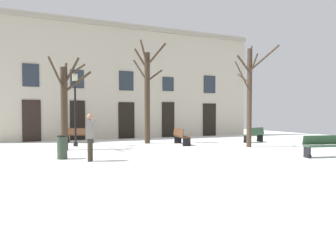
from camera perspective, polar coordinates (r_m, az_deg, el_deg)
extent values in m
plane|color=white|center=(13.84, 2.85, -4.79)|extent=(31.19, 31.19, 0.00)
cube|color=#BCB29E|center=(21.92, -7.47, 8.06)|extent=(19.49, 0.40, 7.85)
cube|color=#A09786|center=(22.36, -7.33, 17.53)|extent=(19.49, 0.30, 0.24)
cube|color=black|center=(20.70, -23.60, 0.87)|extent=(1.05, 0.08, 2.53)
cube|color=#262D38|center=(20.82, -23.72, 8.47)|extent=(0.94, 0.06, 1.38)
cube|color=black|center=(20.89, -16.15, 0.99)|extent=(0.95, 0.08, 2.54)
cube|color=#262D38|center=(21.00, -16.23, 8.23)|extent=(0.85, 0.06, 1.16)
cube|color=black|center=(21.57, -7.57, 1.01)|extent=(1.12, 0.08, 2.48)
cube|color=#262D38|center=(21.68, -7.61, 8.16)|extent=(1.01, 0.06, 1.31)
cube|color=black|center=(22.65, 0.02, 1.16)|extent=(0.97, 0.08, 2.53)
cube|color=#262D38|center=(22.74, 0.02, 7.65)|extent=(0.87, 0.06, 1.00)
cube|color=black|center=(24.27, 7.55, 1.15)|extent=(1.13, 0.08, 2.48)
cube|color=#262D38|center=(24.37, 7.58, 7.51)|extent=(1.01, 0.06, 1.33)
cylinder|color=#382B1E|center=(15.30, -18.38, 2.99)|extent=(0.31, 0.31, 3.85)
cylinder|color=#382B1E|center=(15.79, -18.20, 5.88)|extent=(0.35, 1.01, 1.02)
cylinder|color=#382B1E|center=(15.19, -16.70, 9.47)|extent=(0.95, 0.66, 0.70)
cylinder|color=#382B1E|center=(15.14, -19.49, 8.63)|extent=(0.71, 0.58, 1.25)
cylinder|color=#382B1E|center=(15.23, -17.22, 9.43)|extent=(0.75, 0.59, 1.29)
cylinder|color=#382B1E|center=(15.94, -18.25, 9.63)|extent=(0.35, 1.09, 0.88)
cylinder|color=#382B1E|center=(15.35, -16.17, 7.72)|extent=(1.29, 0.31, 1.08)
cylinder|color=#382B1E|center=(14.81, -19.63, 8.87)|extent=(0.83, 1.24, 1.36)
cylinder|color=#423326|center=(16.46, 14.60, 4.94)|extent=(0.25, 0.25, 4.98)
cylinder|color=#423326|center=(16.06, 13.43, 8.72)|extent=(1.20, 0.42, 1.41)
cylinder|color=#423326|center=(16.36, 15.31, 10.69)|extent=(0.12, 0.70, 1.04)
cylinder|color=#423326|center=(16.30, 17.06, 11.68)|extent=(0.67, 1.51, 1.12)
cylinder|color=#423326|center=(17.06, 14.84, 12.49)|extent=(0.62, 0.61, 1.02)
cylinder|color=#423326|center=(16.99, 13.61, 8.40)|extent=(0.19, 1.13, 0.66)
cylinder|color=#423326|center=(16.23, 13.62, 10.93)|extent=(1.03, 0.37, 0.81)
cylinder|color=#382B1E|center=(17.90, -3.81, 5.07)|extent=(0.31, 0.31, 5.16)
cylinder|color=#382B1E|center=(18.37, -5.05, 10.02)|extent=(0.63, 0.98, 1.34)
cylinder|color=#382B1E|center=(17.72, -2.20, 12.86)|extent=(0.74, 1.33, 1.13)
cylinder|color=#382B1E|center=(18.39, -2.46, 9.17)|extent=(1.16, 0.53, 0.81)
cylinder|color=#382B1E|center=(18.40, -4.95, 12.05)|extent=(0.64, 0.86, 1.29)
cylinder|color=#382B1E|center=(17.61, -4.39, 13.14)|extent=(0.83, 1.08, 1.18)
cylinder|color=black|center=(16.94, -16.53, 2.16)|extent=(0.10, 0.10, 3.39)
cylinder|color=black|center=(17.01, -16.47, -3.22)|extent=(0.22, 0.22, 0.20)
cube|color=beige|center=(17.04, -16.61, 8.47)|extent=(0.24, 0.24, 0.36)
cone|color=black|center=(17.06, -16.61, 9.07)|extent=(0.30, 0.30, 0.14)
cylinder|color=#2D3D2D|center=(12.35, -18.71, -3.80)|extent=(0.37, 0.37, 0.84)
torus|color=black|center=(12.31, -18.73, -1.78)|extent=(0.40, 0.40, 0.04)
cube|color=#2D4C33|center=(13.66, 27.05, -3.26)|extent=(1.92, 0.82, 0.05)
cube|color=#2D4C33|center=(13.79, 26.58, -2.27)|extent=(1.86, 0.53, 0.37)
cube|color=black|center=(13.16, 24.01, -4.38)|extent=(0.14, 0.38, 0.44)
torus|color=black|center=(13.05, 24.40, -5.06)|extent=(0.17, 0.07, 0.17)
cube|color=#51331E|center=(18.87, -15.82, -1.56)|extent=(1.56, 1.06, 0.05)
cube|color=#51331E|center=(18.68, -16.01, -0.94)|extent=(1.42, 0.79, 0.36)
cube|color=black|center=(18.67, -13.74, -2.30)|extent=(0.22, 0.36, 0.47)
torus|color=black|center=(18.83, -13.60, -2.74)|extent=(0.17, 0.10, 0.17)
cube|color=black|center=(19.13, -17.83, -2.24)|extent=(0.22, 0.36, 0.47)
torus|color=black|center=(19.28, -17.66, -2.66)|extent=(0.17, 0.10, 0.17)
cube|color=#2D4C33|center=(19.27, 15.33, -1.57)|extent=(1.60, 0.90, 0.05)
cube|color=#2D4C33|center=(19.15, 15.83, -0.88)|extent=(1.50, 0.61, 0.40)
cube|color=black|center=(19.89, 16.40, -2.10)|extent=(0.18, 0.39, 0.44)
torus|color=black|center=(19.99, 15.99, -2.47)|extent=(0.17, 0.08, 0.17)
cube|color=black|center=(18.69, 14.17, -2.35)|extent=(0.18, 0.39, 0.44)
torus|color=black|center=(18.79, 13.74, -2.75)|extent=(0.17, 0.08, 0.17)
cube|color=#51331E|center=(17.14, 2.58, -1.93)|extent=(0.76, 1.84, 0.05)
cube|color=#51331E|center=(17.06, 1.91, -1.13)|extent=(0.40, 1.78, 0.41)
cube|color=black|center=(16.36, 3.41, -2.92)|extent=(0.42, 0.13, 0.45)
torus|color=black|center=(16.43, 4.01, -3.40)|extent=(0.06, 0.17, 0.17)
cube|color=black|center=(17.95, 1.81, -2.45)|extent=(0.42, 0.13, 0.45)
torus|color=black|center=(18.02, 2.36, -2.90)|extent=(0.06, 0.17, 0.17)
cylinder|color=#2D271E|center=(11.41, -14.10, -4.30)|extent=(0.14, 0.14, 0.82)
cylinder|color=#2D271E|center=(11.58, -13.87, -4.20)|extent=(0.14, 0.14, 0.82)
cube|color=slate|center=(11.43, -14.02, -0.66)|extent=(0.36, 0.44, 0.63)
sphere|color=#9E755B|center=(11.42, -14.04, 1.63)|extent=(0.22, 0.22, 0.22)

